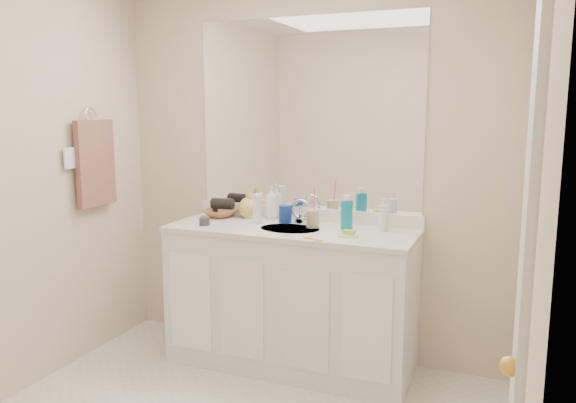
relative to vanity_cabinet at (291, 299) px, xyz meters
The scene contains 27 objects.
wall_back 0.82m from the vanity_cabinet, 90.00° to the left, with size 2.60×0.02×2.40m, color beige.
wall_right 1.83m from the vanity_cabinet, 38.25° to the right, with size 0.02×2.60×2.40m, color beige.
vanity_cabinet is the anchor object (origin of this frame).
countertop 0.44m from the vanity_cabinet, ahead, with size 1.52×0.57×0.03m, color silver.
backsplash 0.56m from the vanity_cabinet, 90.00° to the left, with size 1.52×0.03×0.08m, color white.
sink_basin 0.44m from the vanity_cabinet, 90.00° to the right, with size 0.37×0.37×0.02m, color beige.
faucet 0.53m from the vanity_cabinet, 90.00° to the left, with size 0.02×0.02×0.11m, color silver.
mirror 1.17m from the vanity_cabinet, 90.00° to the left, with size 1.48×0.01×1.20m, color white.
blue_mug 0.54m from the vanity_cabinet, 125.40° to the left, with size 0.08×0.08×0.11m, color navy.
tan_cup 0.53m from the vanity_cabinet, 28.53° to the left, with size 0.08×0.08×0.11m, color tan.
toothbrush 0.62m from the vanity_cabinet, 26.59° to the left, with size 0.01×0.01×0.20m, color #F23F98.
mouthwash_bottle 0.64m from the vanity_cabinet, 16.15° to the left, with size 0.07×0.07×0.17m, color #0D779F.
clear_pump_bottle 0.77m from the vanity_cabinet, 13.92° to the left, with size 0.06×0.06×0.15m, color silver.
soap_dish 0.61m from the vanity_cabinet, 13.01° to the right, with size 0.11×0.09×0.01m, color silver.
green_soap 0.62m from the vanity_cabinet, 13.01° to the right, with size 0.06×0.05×0.02m, color #A2CC31.
orange_comb 0.56m from the vanity_cabinet, 46.20° to the right, with size 0.13×0.03×0.01m, color orange.
dark_jar 0.72m from the vanity_cabinet, 166.27° to the right, with size 0.07×0.07×0.05m, color #2C2B31.
extra_white_bottle 0.61m from the vanity_cabinet, 166.35° to the left, with size 0.06×0.06×0.18m, color silver.
soap_bottle_white 0.65m from the vanity_cabinet, 135.71° to the left, with size 0.08×0.08×0.22m, color white.
soap_bottle_cream 0.67m from the vanity_cabinet, 151.85° to the left, with size 0.07×0.07×0.15m, color #F7E8C9.
soap_bottle_yellow 0.70m from the vanity_cabinet, 152.31° to the left, with size 0.14×0.14×0.18m, color #D7B553.
wicker_basket 0.76m from the vanity_cabinet, 165.66° to the left, with size 0.21×0.21×0.05m, color brown.
hair_dryer 0.79m from the vanity_cabinet, 165.16° to the left, with size 0.07×0.07×0.15m, color black.
towel_ring 1.71m from the vanity_cabinet, 168.86° to the right, with size 0.11×0.11×0.01m, color silver.
hand_towel 1.52m from the vanity_cabinet, 168.69° to the right, with size 0.04×0.32×0.55m, color brown.
switch_plate 1.61m from the vanity_cabinet, 160.52° to the right, with size 0.01×0.09×0.13m, color white.
door 1.94m from the vanity_cabinet, 45.81° to the right, with size 0.02×0.82×2.00m, color silver.
Camera 1 is at (1.25, -2.07, 1.60)m, focal length 35.00 mm.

